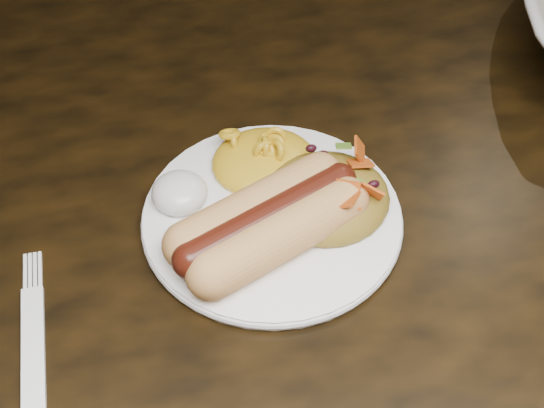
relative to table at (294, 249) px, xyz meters
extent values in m
cube|color=black|center=(0.00, 0.00, 0.07)|extent=(1.60, 0.90, 0.04)
cylinder|color=white|center=(-0.03, -0.04, 0.10)|extent=(0.22, 0.22, 0.01)
cylinder|color=tan|center=(-0.04, -0.08, 0.12)|extent=(0.12, 0.08, 0.04)
cylinder|color=tan|center=(-0.04, -0.05, 0.12)|extent=(0.12, 0.08, 0.04)
cylinder|color=#44130B|center=(-0.04, -0.06, 0.12)|extent=(0.13, 0.08, 0.03)
ellipsoid|color=gold|center=(-0.02, 0.01, 0.12)|extent=(0.10, 0.10, 0.03)
ellipsoid|color=white|center=(-0.10, -0.01, 0.12)|extent=(0.05, 0.05, 0.03)
ellipsoid|color=#A7481A|center=(0.01, -0.04, 0.12)|extent=(0.10, 0.09, 0.04)
cube|color=white|center=(-0.21, -0.12, 0.09)|extent=(0.02, 0.15, 0.00)
camera|label=1|loc=(-0.11, -0.41, 0.53)|focal=50.00mm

